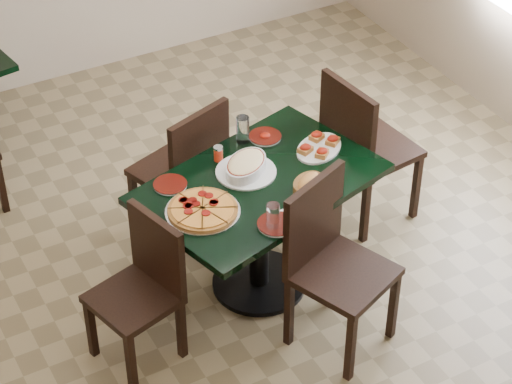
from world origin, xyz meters
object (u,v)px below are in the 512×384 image
main_table (259,207)px  chair_left (144,283)px  lasagna_casserole (246,166)px  pepperoni_pizza (203,210)px  chair_near (330,255)px  bread_basket (308,184)px  bruschetta_platter (319,146)px  chair_far (187,166)px  chair_right (361,143)px

main_table → chair_left: (-0.75, -0.15, -0.10)m
chair_left → lasagna_casserole: bearing=93.1°
main_table → pepperoni_pizza: bearing=178.8°
chair_near → bread_basket: bearing=60.4°
chair_near → pepperoni_pizza: bearing=120.7°
pepperoni_pizza → bread_basket: 0.57m
lasagna_casserole → bruschetta_platter: lasagna_casserole is taller
main_table → chair_far: bearing=90.3°
lasagna_casserole → chair_near: bearing=-108.8°
chair_near → chair_left: chair_near is taller
chair_far → pepperoni_pizza: bearing=52.9°
chair_right → chair_near: bearing=131.3°
chair_near → bruschetta_platter: size_ratio=2.52×
chair_far → bruschetta_platter: (0.59, -0.48, 0.24)m
main_table → bruschetta_platter: 0.48m
main_table → bread_basket: (0.18, -0.19, 0.22)m
lasagna_casserole → bread_basket: 0.36m
lasagna_casserole → bruschetta_platter: size_ratio=0.91×
main_table → bruschetta_platter: bearing=-3.2°
main_table → chair_left: size_ratio=1.70×
chair_near → chair_right: (0.68, 0.75, 0.01)m
chair_far → pepperoni_pizza: chair_far is taller
chair_far → chair_left: 0.93m
main_table → chair_near: size_ratio=1.47×
chair_right → chair_left: chair_right is taller
chair_far → bread_basket: bearing=95.2°
chair_left → bruschetta_platter: bearing=86.0°
chair_far → chair_right: chair_right is taller
main_table → bread_basket: size_ratio=5.82×
main_table → chair_near: bearing=-89.5°
pepperoni_pizza → lasagna_casserole: lasagna_casserole is taller
chair_right → pepperoni_pizza: chair_right is taller
chair_near → pepperoni_pizza: size_ratio=2.52×
main_table → bruschetta_platter: (0.42, 0.09, 0.21)m
chair_far → pepperoni_pizza: size_ratio=2.44×
chair_far → chair_right: size_ratio=0.95×
chair_near → bruschetta_platter: (0.28, 0.59, 0.22)m
main_table → pepperoni_pizza: 0.44m
bread_basket → chair_near: bearing=-127.2°
main_table → chair_right: size_ratio=1.44×
chair_near → lasagna_casserole: size_ratio=2.78×
lasagna_casserole → chair_far: bearing=70.4°
chair_left → lasagna_casserole: same height
chair_right → chair_left: (-1.57, -0.40, -0.09)m
pepperoni_pizza → bruschetta_platter: bruschetta_platter is taller
bruschetta_platter → lasagna_casserole: bearing=149.1°
chair_near → bruschetta_platter: bearing=42.4°
chair_far → chair_right: bearing=143.1°
main_table → bruschetta_platter: size_ratio=3.70×
pepperoni_pizza → lasagna_casserole: size_ratio=1.10×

